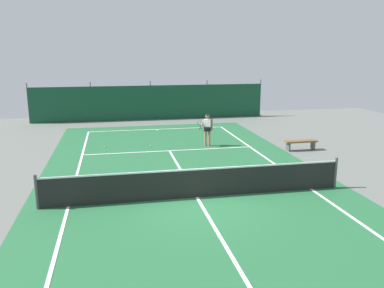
# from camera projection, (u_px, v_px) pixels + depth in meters

# --- Properties ---
(ground_plane) EXTENTS (36.00, 36.00, 0.00)m
(ground_plane) POSITION_uv_depth(u_px,v_px,m) (197.00, 197.00, 13.17)
(ground_plane) COLOR slate
(court_surface) EXTENTS (11.02, 26.60, 0.01)m
(court_surface) POSITION_uv_depth(u_px,v_px,m) (197.00, 197.00, 13.17)
(court_surface) COLOR #236038
(court_surface) RESTS_ON ground
(tennis_net) EXTENTS (10.12, 0.10, 1.10)m
(tennis_net) POSITION_uv_depth(u_px,v_px,m) (197.00, 183.00, 13.05)
(tennis_net) COLOR black
(tennis_net) RESTS_ON ground
(back_fence) EXTENTS (16.30, 0.98, 2.70)m
(back_fence) POSITION_uv_depth(u_px,v_px,m) (150.00, 109.00, 28.36)
(back_fence) COLOR #14472D
(back_fence) RESTS_ON ground
(tennis_player) EXTENTS (0.85, 0.63, 1.64)m
(tennis_player) POSITION_uv_depth(u_px,v_px,m) (207.00, 127.00, 20.08)
(tennis_player) COLOR #9E7051
(tennis_player) RESTS_ON ground
(tennis_ball_near_player) EXTENTS (0.07, 0.07, 0.07)m
(tennis_ball_near_player) POSITION_uv_depth(u_px,v_px,m) (151.00, 146.00, 20.19)
(tennis_ball_near_player) COLOR #CCDB33
(tennis_ball_near_player) RESTS_ON ground
(tennis_ball_midcourt) EXTENTS (0.07, 0.07, 0.07)m
(tennis_ball_midcourt) POSITION_uv_depth(u_px,v_px,m) (105.00, 147.00, 19.97)
(tennis_ball_midcourt) COLOR #CCDB33
(tennis_ball_midcourt) RESTS_ON ground
(tennis_ball_by_sideline) EXTENTS (0.07, 0.07, 0.07)m
(tennis_ball_by_sideline) POSITION_uv_depth(u_px,v_px,m) (279.00, 170.00, 16.11)
(tennis_ball_by_sideline) COLOR #CCDB33
(tennis_ball_by_sideline) RESTS_ON ground
(parked_car) EXTENTS (2.28, 4.33, 1.68)m
(parked_car) POSITION_uv_depth(u_px,v_px,m) (118.00, 104.00, 29.76)
(parked_car) COLOR black
(parked_car) RESTS_ON ground
(courtside_bench) EXTENTS (1.60, 0.40, 0.49)m
(courtside_bench) POSITION_uv_depth(u_px,v_px,m) (301.00, 143.00, 19.33)
(courtside_bench) COLOR brown
(courtside_bench) RESTS_ON ground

